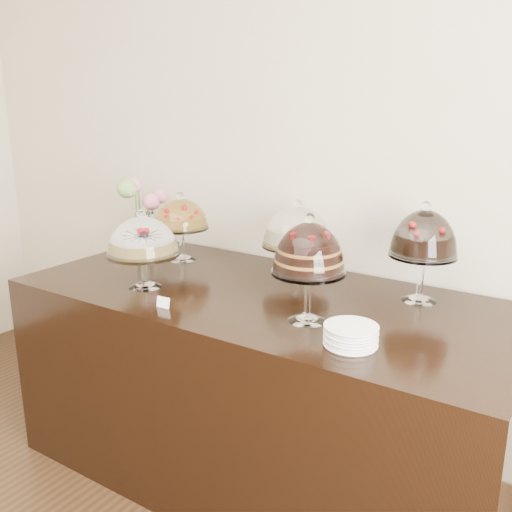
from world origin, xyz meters
The scene contains 10 objects.
wall_back centered at (0.00, 3.00, 1.50)m, with size 5.00×0.04×3.00m, color beige.
display_counter centered at (0.04, 2.45, 0.45)m, with size 2.20×1.00×0.90m, color black.
cake_stand_sugar_sponge centered at (-0.46, 2.23, 1.12)m, with size 0.32×0.32×0.36m.
cake_stand_choco_layer centered at (0.35, 2.28, 1.17)m, with size 0.28×0.28×0.42m.
cake_stand_cheesecake centered at (0.03, 2.76, 1.12)m, with size 0.33×0.33×0.37m.
cake_stand_dark_choco centered at (0.64, 2.74, 1.17)m, with size 0.28×0.28×0.42m.
cake_stand_fruit_tart centered at (-0.61, 2.67, 1.13)m, with size 0.29×0.29×0.36m.
flower_vase centered at (-0.96, 2.75, 1.12)m, with size 0.23×0.34×0.40m.
plate_stack centered at (0.58, 2.16, 0.94)m, with size 0.18×0.18×0.07m.
price_card_left centered at (-0.21, 2.08, 0.92)m, with size 0.06×0.01×0.04m, color white.
Camera 1 is at (1.31, 0.47, 1.73)m, focal length 40.00 mm.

